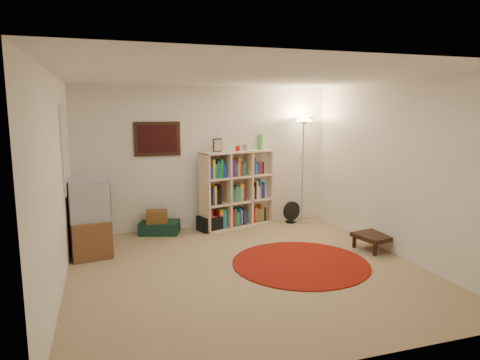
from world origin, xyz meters
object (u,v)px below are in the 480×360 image
at_px(floor_fan, 291,212).
at_px(side_table, 375,237).
at_px(floor_lamp, 303,135).
at_px(tv_stand, 89,218).
at_px(suitcase, 160,227).
at_px(bookshelf, 236,190).

distance_m(floor_fan, side_table, 1.89).
height_order(floor_lamp, tv_stand, floor_lamp).
relative_size(tv_stand, suitcase, 1.51).
bearing_deg(suitcase, floor_fan, 17.17).
bearing_deg(suitcase, tv_stand, -127.58).
height_order(bookshelf, floor_fan, bookshelf).
distance_m(bookshelf, tv_stand, 2.61).
xyz_separation_m(floor_lamp, tv_stand, (-3.75, -0.72, -1.08)).
height_order(floor_fan, tv_stand, tv_stand).
xyz_separation_m(floor_lamp, suitcase, (-2.65, 0.03, -1.52)).
xyz_separation_m(bookshelf, side_table, (1.60, -1.91, -0.46)).
relative_size(bookshelf, floor_fan, 4.05).
bearing_deg(tv_stand, floor_fan, 2.12).
bearing_deg(tv_stand, side_table, -24.37).
bearing_deg(floor_fan, suitcase, 161.17).
distance_m(tv_stand, side_table, 4.24).
height_order(tv_stand, side_table, tv_stand).
bearing_deg(bookshelf, floor_lamp, -20.59).
height_order(bookshelf, side_table, bookshelf).
relative_size(floor_fan, suitcase, 0.54).
bearing_deg(side_table, suitcase, 148.13).
bearing_deg(tv_stand, suitcase, 25.07).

